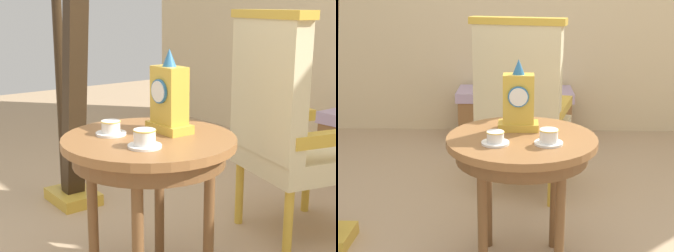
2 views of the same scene
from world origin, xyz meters
TOP-DOWN VIEW (x-y plane):
  - side_table at (-0.02, -0.03)m, footprint 0.69×0.69m
  - teacup_left at (-0.13, -0.14)m, footprint 0.12×0.12m
  - teacup_right at (0.10, -0.13)m, footprint 0.12×0.12m
  - mantel_clock at (-0.03, 0.08)m, footprint 0.19×0.11m
  - armchair at (-0.01, 0.78)m, footprint 0.65×0.65m
  - harp at (-1.04, 0.13)m, footprint 0.40×0.24m

SIDE VIEW (x-z plane):
  - side_table at x=-0.02m, z-range 0.25..0.91m
  - armchair at x=-0.01m, z-range 0.02..1.16m
  - teacup_left at x=-0.13m, z-range 0.66..0.71m
  - teacup_right at x=0.10m, z-range 0.66..0.72m
  - harp at x=-1.04m, z-range -0.17..1.66m
  - mantel_clock at x=-0.03m, z-range 0.63..0.96m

